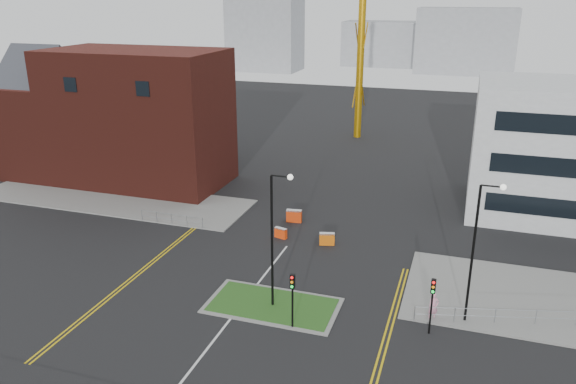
{
  "coord_description": "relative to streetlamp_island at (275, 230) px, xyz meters",
  "views": [
    {
      "loc": [
        12.98,
        -22.19,
        19.33
      ],
      "look_at": [
        0.38,
        16.15,
        5.0
      ],
      "focal_mm": 35.0,
      "sensor_mm": 36.0,
      "label": 1
    }
  ],
  "objects": [
    {
      "name": "grass_island",
      "position": [
        -0.22,
        0.0,
        -5.35
      ],
      "size": [
        8.0,
        4.0,
        0.12
      ],
      "primitive_type": "cube",
      "color": "#26531B",
      "rests_on": "ground"
    },
    {
      "name": "barrier_left",
      "position": [
        -3.22,
        14.1,
        -4.79
      ],
      "size": [
        1.41,
        0.63,
        1.14
      ],
      "color": "red",
      "rests_on": "ground"
    },
    {
      "name": "streetlamp_island",
      "position": [
        0.0,
        0.0,
        0.0
      ],
      "size": [
        1.46,
        0.36,
        9.18
      ],
      "color": "black",
      "rests_on": "ground"
    },
    {
      "name": "pavement_left",
      "position": [
        -22.22,
        14.0,
        -5.35
      ],
      "size": [
        28.0,
        8.0,
        0.12
      ],
      "primitive_type": "cube",
      "color": "slate",
      "rests_on": "ground"
    },
    {
      "name": "skyline_b",
      "position": [
        7.78,
        122.0,
        2.59
      ],
      "size": [
        24.0,
        12.0,
        16.0
      ],
      "primitive_type": "cube",
      "color": "gray",
      "rests_on": "ground"
    },
    {
      "name": "island_kerb",
      "position": [
        -0.22,
        0.0,
        -5.37
      ],
      "size": [
        8.6,
        4.6,
        0.08
      ],
      "primitive_type": "cube",
      "color": "slate",
      "rests_on": "ground"
    },
    {
      "name": "brick_building",
      "position": [
        -25.19,
        20.0,
        1.44
      ],
      "size": [
        24.2,
        10.07,
        14.24
      ],
      "color": "#4C1A13",
      "rests_on": "ground"
    },
    {
      "name": "centre_line",
      "position": [
        -2.22,
        -6.0,
        -5.41
      ],
      "size": [
        0.15,
        30.0,
        0.01
      ],
      "primitive_type": "cube",
      "color": "silver",
      "rests_on": "ground"
    },
    {
      "name": "skyline_d",
      "position": [
        -10.22,
        132.0,
        0.59
      ],
      "size": [
        30.0,
        12.0,
        12.0
      ],
      "primitive_type": "cube",
      "color": "gray",
      "rests_on": "ground"
    },
    {
      "name": "skyline_a",
      "position": [
        -42.22,
        112.0,
        5.59
      ],
      "size": [
        18.0,
        12.0,
        22.0
      ],
      "primitive_type": "cube",
      "color": "gray",
      "rests_on": "ground"
    },
    {
      "name": "ground",
      "position": [
        -2.22,
        -8.0,
        -5.41
      ],
      "size": [
        200.0,
        200.0,
        0.0
      ],
      "primitive_type": "plane",
      "color": "black",
      "rests_on": "ground"
    },
    {
      "name": "yellow_right_b",
      "position": [
        7.58,
        -2.0,
        -5.41
      ],
      "size": [
        0.12,
        20.0,
        0.01
      ],
      "primitive_type": "cube",
      "color": "gold",
      "rests_on": "ground"
    },
    {
      "name": "yellow_left_b",
      "position": [
        -10.92,
        2.0,
        -5.41
      ],
      "size": [
        0.12,
        24.0,
        0.01
      ],
      "primitive_type": "cube",
      "color": "gold",
      "rests_on": "ground"
    },
    {
      "name": "yellow_right_a",
      "position": [
        7.28,
        -2.0,
        -5.41
      ],
      "size": [
        0.12,
        20.0,
        0.01
      ],
      "primitive_type": "cube",
      "color": "gold",
      "rests_on": "ground"
    },
    {
      "name": "traffic_light_right",
      "position": [
        9.78,
        -0.02,
        -2.85
      ],
      "size": [
        0.28,
        0.33,
        3.65
      ],
      "color": "black",
      "rests_on": "ground"
    },
    {
      "name": "barrier_right",
      "position": [
        -3.22,
        10.43,
        -4.93
      ],
      "size": [
        1.12,
        0.63,
        0.89
      ],
      "color": "#EE3C0D",
      "rests_on": "ground"
    },
    {
      "name": "streetlamp_right_near",
      "position": [
        12.0,
        2.0,
        0.0
      ],
      "size": [
        1.46,
        0.36,
        9.18
      ],
      "color": "black",
      "rests_on": "ground"
    },
    {
      "name": "barrier_mid",
      "position": [
        0.78,
        10.33,
        -4.86
      ],
      "size": [
        1.28,
        0.71,
        1.03
      ],
      "color": "orange",
      "rests_on": "ground"
    },
    {
      "name": "yellow_left_a",
      "position": [
        -11.22,
        2.0,
        -5.41
      ],
      "size": [
        0.12,
        24.0,
        0.01
      ],
      "primitive_type": "cube",
      "color": "gold",
      "rests_on": "ground"
    },
    {
      "name": "pedestrian",
      "position": [
        9.85,
        1.56,
        -4.46
      ],
      "size": [
        0.83,
        0.76,
        1.9
      ],
      "primitive_type": "imported",
      "rotation": [
        0.0,
        0.0,
        0.6
      ],
      "color": "pink",
      "rests_on": "ground"
    },
    {
      "name": "railing_left",
      "position": [
        -13.22,
        10.0,
        -4.67
      ],
      "size": [
        6.05,
        0.05,
        1.1
      ],
      "color": "gray",
      "rests_on": "ground"
    },
    {
      "name": "traffic_light_island",
      "position": [
        1.78,
        -2.02,
        -2.85
      ],
      "size": [
        0.28,
        0.33,
        3.65
      ],
      "color": "black",
      "rests_on": "ground"
    }
  ]
}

